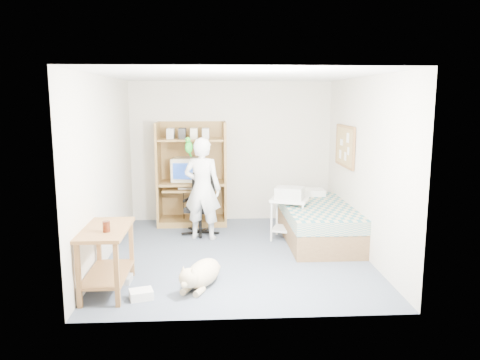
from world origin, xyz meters
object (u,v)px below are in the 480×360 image
(bed, at_px, (317,222))
(office_chair, at_px, (201,213))
(person, at_px, (202,189))
(computer_hutch, at_px, (192,178))
(dog, at_px, (201,274))
(printer_cart, at_px, (289,212))
(side_desk, at_px, (107,250))

(bed, bearing_deg, office_chair, 165.35)
(person, bearing_deg, computer_hutch, -61.94)
(office_chair, bearing_deg, bed, 1.25)
(computer_hutch, distance_m, office_chair, 0.82)
(dog, xyz_separation_m, printer_cart, (1.34, 1.82, 0.28))
(computer_hutch, bearing_deg, side_desk, -106.14)
(office_chair, bearing_deg, dog, -72.69)
(office_chair, distance_m, person, 0.55)
(office_chair, xyz_separation_m, dog, (0.06, -2.25, -0.19))
(office_chair, relative_size, dog, 1.05)
(computer_hutch, distance_m, person, 0.97)
(side_desk, height_order, printer_cart, side_desk)
(side_desk, height_order, office_chair, office_chair)
(computer_hutch, xyz_separation_m, office_chair, (0.17, -0.64, -0.47))
(side_desk, relative_size, dog, 1.08)
(computer_hutch, relative_size, printer_cart, 2.69)
(person, relative_size, printer_cart, 2.40)
(side_desk, bearing_deg, person, 62.15)
(side_desk, bearing_deg, office_chair, 66.08)
(bed, bearing_deg, printer_cart, 172.91)
(printer_cart, bearing_deg, side_desk, -121.41)
(bed, relative_size, dog, 2.19)
(bed, relative_size, office_chair, 2.08)
(printer_cart, bearing_deg, computer_hutch, 166.44)
(bed, height_order, office_chair, office_chair)
(computer_hutch, bearing_deg, dog, -85.59)
(side_desk, bearing_deg, computer_hutch, 73.86)
(office_chair, height_order, printer_cart, office_chair)
(office_chair, relative_size, printer_cart, 1.45)
(office_chair, height_order, dog, office_chair)
(computer_hutch, relative_size, bed, 0.89)
(bed, relative_size, side_desk, 2.02)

